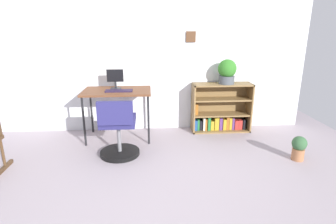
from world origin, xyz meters
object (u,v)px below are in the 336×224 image
(office_chair, at_px, (118,131))
(potted_plant_floor, at_px, (299,147))
(potted_plant_on_shelf, at_px, (227,71))
(desk, at_px, (117,94))
(keyboard, at_px, (119,91))
(monitor, at_px, (115,79))
(bookshelf_low, at_px, (220,110))

(office_chair, xyz_separation_m, potted_plant_floor, (2.28, -0.26, -0.18))
(potted_plant_on_shelf, bearing_deg, office_chair, -153.00)
(desk, distance_m, potted_plant_on_shelf, 1.71)
(keyboard, bearing_deg, desk, 114.88)
(potted_plant_floor, bearing_deg, monitor, 157.20)
(monitor, bearing_deg, office_chair, -82.98)
(keyboard, bearing_deg, bookshelf_low, 11.08)
(desk, distance_m, keyboard, 0.11)
(desk, height_order, monitor, monitor)
(desk, bearing_deg, potted_plant_floor, -21.17)
(office_chair, bearing_deg, monitor, 97.02)
(desk, xyz_separation_m, keyboard, (0.04, -0.08, 0.07))
(potted_plant_on_shelf, bearing_deg, bookshelf_low, 139.43)
(office_chair, height_order, potted_plant_on_shelf, potted_plant_on_shelf)
(monitor, xyz_separation_m, office_chair, (0.09, -0.74, -0.55))
(potted_plant_floor, bearing_deg, office_chair, 173.48)
(potted_plant_floor, bearing_deg, keyboard, 160.28)
(office_chair, bearing_deg, keyboard, 92.66)
(keyboard, height_order, office_chair, office_chair)
(potted_plant_on_shelf, height_order, potted_plant_floor, potted_plant_on_shelf)
(bookshelf_low, bearing_deg, potted_plant_on_shelf, -40.57)
(bookshelf_low, height_order, potted_plant_on_shelf, potted_plant_on_shelf)
(keyboard, xyz_separation_m, potted_plant_on_shelf, (1.64, 0.26, 0.22))
(monitor, bearing_deg, keyboard, -69.28)
(desk, height_order, bookshelf_low, bookshelf_low)
(desk, distance_m, bookshelf_low, 1.66)
(keyboard, distance_m, bookshelf_low, 1.66)
(potted_plant_on_shelf, xyz_separation_m, potted_plant_floor, (0.67, -1.08, -0.81))
(monitor, height_order, bookshelf_low, monitor)
(keyboard, height_order, potted_plant_on_shelf, potted_plant_on_shelf)
(monitor, bearing_deg, desk, -73.33)
(desk, xyz_separation_m, potted_plant_floor, (2.34, -0.91, -0.51))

